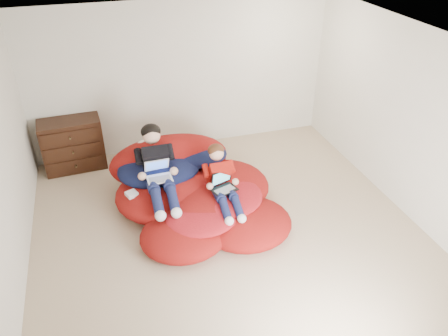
# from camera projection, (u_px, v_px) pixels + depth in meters

# --- Properties ---
(room_shell) EXTENTS (5.10, 5.10, 2.77)m
(room_shell) POSITION_uv_depth(u_px,v_px,m) (227.00, 217.00, 5.71)
(room_shell) COLOR tan
(room_shell) RESTS_ON ground
(dresser) EXTENTS (0.96, 0.56, 0.84)m
(dresser) POSITION_uv_depth(u_px,v_px,m) (73.00, 145.00, 6.96)
(dresser) COLOR black
(dresser) RESTS_ON ground
(beanbag_pile) EXTENTS (2.23, 2.38, 0.87)m
(beanbag_pile) POSITION_uv_depth(u_px,v_px,m) (193.00, 191.00, 6.14)
(beanbag_pile) COLOR #9D1411
(beanbag_pile) RESTS_ON ground
(cream_pillow) EXTENTS (0.47, 0.30, 0.30)m
(cream_pillow) POSITION_uv_depth(u_px,v_px,m) (148.00, 149.00, 6.43)
(cream_pillow) COLOR white
(cream_pillow) RESTS_ON beanbag_pile
(older_boy) EXTENTS (0.37, 1.24, 0.83)m
(older_boy) POSITION_uv_depth(u_px,v_px,m) (157.00, 164.00, 5.87)
(older_boy) COLOR black
(older_boy) RESTS_ON beanbag_pile
(younger_boy) EXTENTS (0.30, 1.02, 0.68)m
(younger_boy) POSITION_uv_depth(u_px,v_px,m) (222.00, 178.00, 5.79)
(younger_boy) COLOR #B4190F
(younger_boy) RESTS_ON beanbag_pile
(laptop_white) EXTENTS (0.34, 0.35, 0.23)m
(laptop_white) POSITION_uv_depth(u_px,v_px,m) (158.00, 173.00, 5.85)
(laptop_white) COLOR white
(laptop_white) RESTS_ON older_boy
(laptop_black) EXTENTS (0.37, 0.36, 0.24)m
(laptop_black) POSITION_uv_depth(u_px,v_px,m) (223.00, 184.00, 5.76)
(laptop_black) COLOR black
(laptop_black) RESTS_ON younger_boy
(power_adapter) EXTENTS (0.18, 0.18, 0.05)m
(power_adapter) POSITION_uv_depth(u_px,v_px,m) (132.00, 194.00, 5.81)
(power_adapter) COLOR white
(power_adapter) RESTS_ON beanbag_pile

